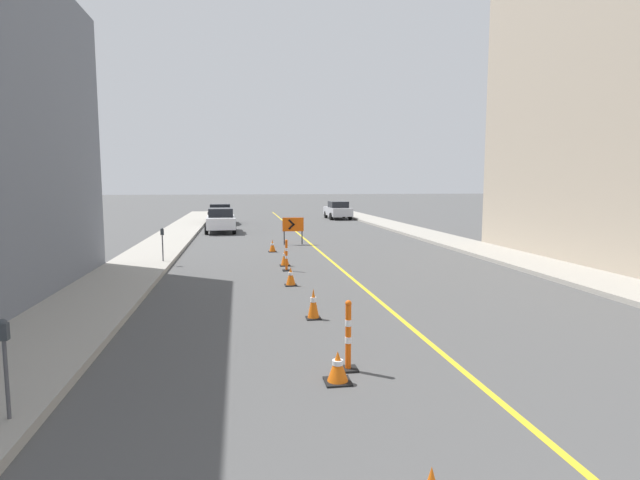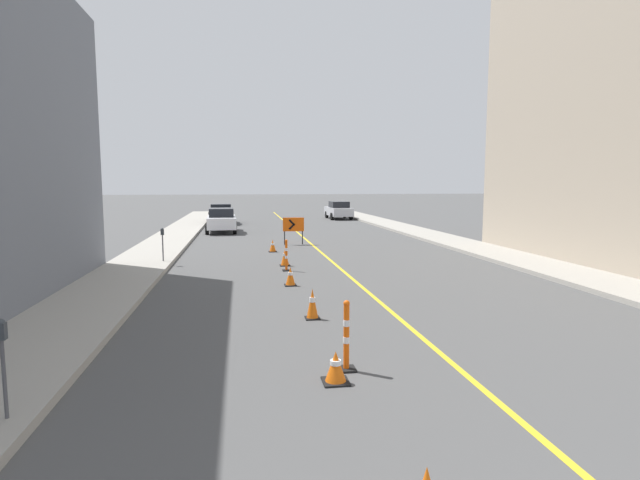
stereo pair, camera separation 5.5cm
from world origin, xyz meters
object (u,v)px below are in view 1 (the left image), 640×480
traffic_cone_second (338,367)px  parked_car_curb_near (221,220)px  arrow_barricade_primary (293,226)px  traffic_cone_third (313,304)px  traffic_cone_farthest (272,246)px  parking_meter_far_curb (162,238)px  delineator_post_rear (286,257)px  traffic_cone_fifth (285,257)px  delineator_post_front (348,340)px  parked_car_curb_far (338,210)px  parking_meter_near_curb (4,348)px  traffic_cone_fourth (291,276)px  parked_car_curb_mid (221,214)px

traffic_cone_second → parked_car_curb_near: size_ratio=0.12×
traffic_cone_second → arrow_barricade_primary: bearing=86.1°
traffic_cone_third → parked_car_curb_near: (-2.87, 21.74, 0.44)m
traffic_cone_farthest → parking_meter_far_curb: 5.50m
parking_meter_far_curb → delineator_post_rear: bearing=-24.3°
traffic_cone_fifth → traffic_cone_second: bearing=-91.1°
traffic_cone_fifth → delineator_post_front: 11.06m
delineator_post_front → parked_car_curb_far: (7.02, 36.13, 0.27)m
traffic_cone_third → parking_meter_far_curb: bearing=118.2°
traffic_cone_second → parking_meter_near_curb: 4.65m
delineator_post_front → parking_meter_near_curb: size_ratio=0.92×
traffic_cone_fifth → parking_meter_far_curb: parking_meter_far_curb is taller
traffic_cone_third → traffic_cone_farthest: bearing=90.9°
traffic_cone_farthest → delineator_post_front: (0.28, -15.11, 0.24)m
traffic_cone_farthest → parking_meter_far_curb: bearing=-145.6°
traffic_cone_second → delineator_post_rear: (0.16, 10.42, 0.24)m
traffic_cone_fourth → traffic_cone_fifth: bearing=87.5°
traffic_cone_second → parking_meter_near_curb: size_ratio=0.39×
parked_car_curb_near → delineator_post_rear: bearing=-81.4°
traffic_cone_fourth → parking_meter_near_curb: bearing=-117.8°
traffic_cone_fourth → traffic_cone_farthest: bearing=90.4°
arrow_barricade_primary → parked_car_curb_near: 8.29m
traffic_cone_fifth → parking_meter_far_curb: 4.86m
delineator_post_front → parked_car_curb_near: (-2.98, 25.07, 0.27)m
traffic_cone_farthest → delineator_post_rear: delineator_post_rear is taller
traffic_cone_second → traffic_cone_fourth: (0.04, 7.74, 0.04)m
traffic_cone_fifth → parking_meter_far_curb: (-4.71, 0.97, 0.74)m
traffic_cone_farthest → traffic_cone_fifth: bearing=-86.9°
parking_meter_far_curb → traffic_cone_fourth: bearing=-46.5°
delineator_post_front → parked_car_curb_mid: size_ratio=0.28×
arrow_barricade_primary → parked_car_curb_far: 19.32m
arrow_barricade_primary → delineator_post_front: bearing=-87.9°
traffic_cone_fourth → delineator_post_rear: size_ratio=0.51×
traffic_cone_fourth → delineator_post_rear: delineator_post_rear is taller
traffic_cone_third → traffic_cone_fifth: traffic_cone_third is taller
traffic_cone_farthest → parked_car_curb_near: 10.33m
traffic_cone_farthest → parked_car_curb_far: bearing=70.8°
delineator_post_front → parked_car_curb_near: 25.25m
traffic_cone_farthest → delineator_post_front: size_ratio=0.47×
parking_meter_near_curb → parked_car_curb_mid: bearing=87.4°
traffic_cone_second → traffic_cone_farthest: bearing=90.0°
traffic_cone_fifth → parking_meter_near_curb: size_ratio=0.51×
parked_car_curb_near → parked_car_curb_mid: (-0.27, 7.14, 0.00)m
arrow_barricade_primary → parking_meter_far_curb: bearing=-129.7°
delineator_post_front → parked_car_curb_mid: 32.37m
traffic_cone_farthest → parking_meter_near_curb: size_ratio=0.44×
parked_car_curb_far → traffic_cone_fourth: bearing=-105.8°
parking_meter_near_curb → parking_meter_far_curb: (0.00, 13.38, -0.01)m
parked_car_curb_far → parking_meter_far_curb: (-11.79, -24.10, 0.28)m
parking_meter_near_curb → parking_meter_far_curb: parking_meter_near_curb is taller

